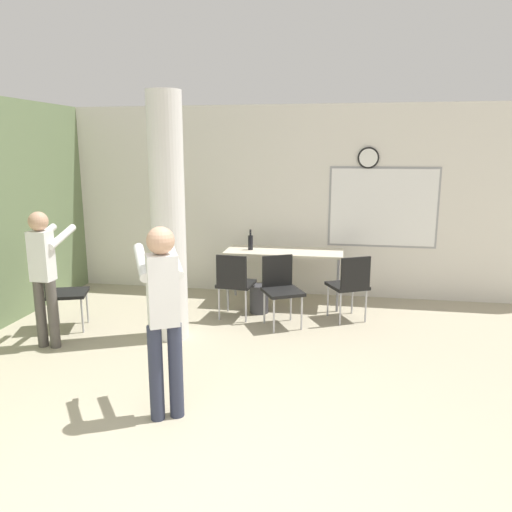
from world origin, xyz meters
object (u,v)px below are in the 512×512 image
Objects in this scene: folding_table at (284,254)px; person_watching_back at (44,269)px; chair_table_left at (235,281)px; person_playing_front at (163,308)px; chair_by_left_wall at (62,289)px; chair_table_right at (350,283)px; chair_table_front at (281,286)px; bottle_on_table at (250,242)px.

folding_table is 3.15m from person_watching_back.
person_playing_front is at bearing -91.04° from chair_table_left.
person_playing_front reaches higher than chair_by_left_wall.
chair_table_right is 0.54× the size of person_playing_front.
chair_table_right and chair_table_left have the same top height.
person_playing_front is at bearing -119.93° from chair_table_right.
person_playing_front is (-0.66, -2.34, 0.43)m from chair_table_front.
person_watching_back reaches higher than bottle_on_table.
person_watching_back is (0.14, -0.53, 0.39)m from chair_by_left_wall.
chair_table_left is (-1.47, -0.16, 0.00)m from chair_table_right.
bottle_on_table is at bearing 87.93° from person_playing_front.
chair_table_right is 3.07m from person_playing_front.
chair_table_right is at bearing 6.08° from chair_table_left.
bottle_on_table is 0.34× the size of chair_by_left_wall.
bottle_on_table reaches higher than chair_table_front.
bottle_on_table reaches higher than chair_table_left.
bottle_on_table is 0.19× the size of person_watching_back.
person_watching_back reaches higher than chair_table_left.
chair_table_left is 2.28m from person_watching_back.
folding_table is at bearing 2.72° from bottle_on_table.
person_playing_front is at bearing -105.82° from chair_table_front.
folding_table is at bearing 40.18° from person_watching_back.
chair_table_front is (0.07, -0.90, -0.20)m from folding_table.
bottle_on_table is at bearing 46.19° from person_watching_back.
bottle_on_table is 0.34× the size of chair_table_left.
person_watching_back reaches higher than chair_table_right.
chair_table_right is at bearing -22.85° from bottle_on_table.
chair_table_left is 2.13m from chair_by_left_wall.
person_playing_front reaches higher than person_watching_back.
bottle_on_table is 2.57m from chair_by_left_wall.
folding_table is 1.89× the size of chair_table_right.
chair_by_left_wall is 0.54× the size of person_playing_front.
chair_by_left_wall is (-3.47, -0.89, 0.00)m from chair_table_right.
chair_by_left_wall reaches higher than folding_table.
bottle_on_table is 0.34× the size of chair_table_front.
chair_table_right is 1.00× the size of chair_table_left.
person_watching_back is at bearing -145.76° from chair_table_left.
chair_by_left_wall is 0.67m from person_watching_back.
bottle_on_table is (-0.48, -0.02, 0.17)m from folding_table.
folding_table is at bearing 146.37° from chair_table_right.
person_watching_back is at bearing -155.46° from chair_table_front.
chair_table_front is at bearing -161.18° from chair_table_right.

